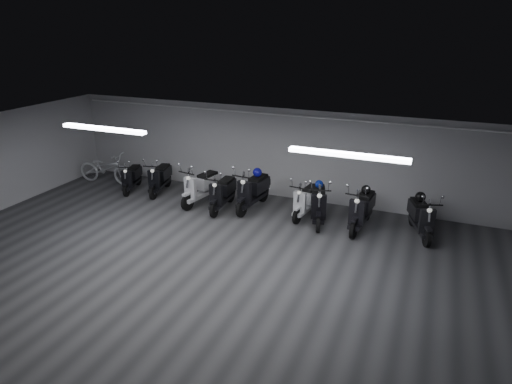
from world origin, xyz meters
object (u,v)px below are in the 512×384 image
at_px(scooter_2, 201,181).
at_px(bicycle, 105,165).
at_px(scooter_9, 422,211).
at_px(scooter_8, 362,203).
at_px(scooter_5, 253,185).
at_px(helmet_3, 257,172).
at_px(scooter_0, 131,173).
at_px(scooter_6, 307,195).
at_px(helmet_0, 420,197).
at_px(scooter_3, 222,187).
at_px(scooter_1, 159,173).
at_px(helmet_1, 366,190).
at_px(scooter_7, 319,198).
at_px(helmet_2, 319,184).

relative_size(scooter_2, bicycle, 0.95).
height_order(scooter_2, scooter_9, scooter_2).
xyz_separation_m(scooter_8, bicycle, (-8.71, 0.34, -0.08)).
height_order(scooter_2, scooter_5, scooter_5).
xyz_separation_m(scooter_2, bicycle, (-3.91, 0.39, -0.06)).
bearing_deg(helmet_3, bicycle, -179.05).
distance_m(scooter_0, scooter_6, 5.86).
bearing_deg(helmet_0, scooter_0, -177.91).
height_order(scooter_3, scooter_9, scooter_3).
relative_size(scooter_9, bicycle, 0.91).
height_order(scooter_2, helmet_0, scooter_2).
bearing_deg(scooter_5, helmet_3, 90.00).
distance_m(scooter_3, bicycle, 4.74).
height_order(scooter_0, scooter_1, scooter_1).
height_order(bicycle, helmet_1, bicycle).
relative_size(scooter_8, bicycle, 0.97).
bearing_deg(bicycle, scooter_8, -97.30).
bearing_deg(scooter_6, helmet_1, 10.09).
height_order(scooter_5, scooter_9, scooter_5).
height_order(scooter_1, scooter_7, scooter_7).
distance_m(scooter_5, helmet_1, 3.23).
xyz_separation_m(scooter_1, scooter_7, (5.30, -0.26, 0.06)).
distance_m(scooter_7, bicycle, 7.54).
relative_size(scooter_6, scooter_8, 0.89).
xyz_separation_m(scooter_9, helmet_2, (-2.72, 0.09, 0.33)).
xyz_separation_m(scooter_1, scooter_3, (2.47, -0.46, 0.02)).
bearing_deg(helmet_1, scooter_5, -178.09).
height_order(scooter_7, scooter_8, scooter_8).
bearing_deg(scooter_7, scooter_2, 164.90).
xyz_separation_m(scooter_0, helmet_0, (8.83, 0.32, 0.38)).
relative_size(scooter_8, helmet_3, 7.19).
distance_m(scooter_2, helmet_3, 1.74).
bearing_deg(scooter_0, helmet_3, -11.43).
relative_size(scooter_8, helmet_0, 7.26).
height_order(scooter_2, scooter_7, scooter_7).
height_order(scooter_1, helmet_2, scooter_1).
xyz_separation_m(scooter_3, scooter_9, (5.48, 0.37, -0.00)).
bearing_deg(scooter_6, scooter_5, -169.23).
bearing_deg(scooter_0, bicycle, 151.64).
relative_size(scooter_2, scooter_6, 1.10).
relative_size(scooter_9, helmet_1, 7.31).
bearing_deg(bicycle, scooter_2, -100.69).
distance_m(scooter_6, scooter_8, 1.60).
xyz_separation_m(scooter_3, helmet_3, (0.84, 0.65, 0.37)).
relative_size(scooter_0, scooter_7, 0.82).
relative_size(scooter_7, scooter_9, 1.06).
height_order(scooter_9, helmet_3, scooter_9).
relative_size(scooter_5, helmet_0, 7.42).
relative_size(helmet_0, helmet_2, 1.17).
bearing_deg(scooter_1, helmet_2, -11.40).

